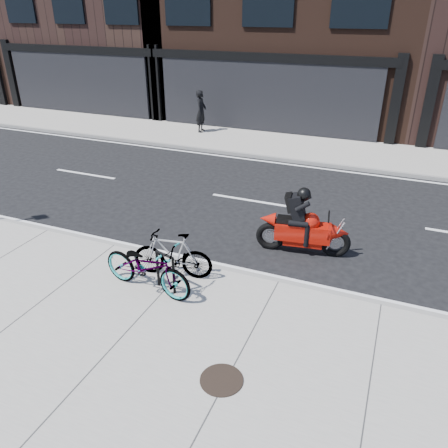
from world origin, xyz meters
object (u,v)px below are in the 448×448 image
at_px(bicycle_front, 147,267).
at_px(bicycle_rear, 173,255).
at_px(motorcycle, 308,227).
at_px(pedestrian, 201,111).
at_px(manhole_cover, 222,380).
at_px(bike_rack, 165,268).

height_order(bicycle_front, bicycle_rear, bicycle_front).
distance_m(motorcycle, pedestrian, 10.97).
distance_m(bicycle_rear, manhole_cover, 3.07).
height_order(pedestrian, manhole_cover, pedestrian).
distance_m(bike_rack, pedestrian, 12.24).
relative_size(bicycle_front, manhole_cover, 3.05).
bearing_deg(manhole_cover, bicycle_front, 144.06).
bearing_deg(bicycle_rear, motorcycle, 123.60).
xyz_separation_m(motorcycle, pedestrian, (-6.71, 8.67, 0.37)).
bearing_deg(bicycle_front, bike_rack, -57.95).
bearing_deg(manhole_cover, bike_rack, 137.29).
height_order(bike_rack, bicycle_front, bicycle_front).
relative_size(bike_rack, bicycle_front, 0.41).
bearing_deg(bike_rack, motorcycle, 50.96).
xyz_separation_m(bicycle_rear, pedestrian, (-4.43, 10.87, 0.40)).
xyz_separation_m(bicycle_front, motorcycle, (2.50, 2.84, -0.00)).
distance_m(bike_rack, motorcycle, 3.46).
xyz_separation_m(motorcycle, manhole_cover, (-0.26, -4.46, -0.52)).
relative_size(bicycle_front, bicycle_rear, 1.21).
bearing_deg(pedestrian, manhole_cover, -161.23).
bearing_deg(bicycle_front, pedestrian, 27.23).
bearing_deg(motorcycle, pedestrian, 118.89).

